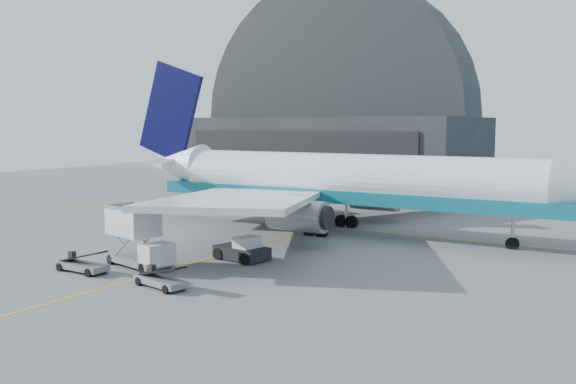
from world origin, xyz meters
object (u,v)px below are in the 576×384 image
Objects in this scene: belt_loader_a at (81,265)px; pushback_tug at (243,251)px; airliner at (331,181)px; belt_loader_b at (160,280)px; catering_truck at (137,238)px.

pushback_tug is at bearing 53.88° from belt_loader_a.
airliner is 26.27m from belt_loader_b.
belt_loader_a is 8.04m from belt_loader_b.
catering_truck is 1.44× the size of pushback_tug.
catering_truck is 4.44m from belt_loader_a.
belt_loader_a is 1.03× the size of belt_loader_b.
pushback_tug reaches higher than belt_loader_a.
pushback_tug is (5.36, 6.15, -1.45)m from catering_truck.
belt_loader_b is at bearing -19.64° from catering_truck.
pushback_tug is 9.93m from belt_loader_b.
airliner is at bearing 101.13° from pushback_tug.
belt_loader_b is (5.77, -3.76, -1.67)m from catering_truck.
airliner reaches higher than belt_loader_a.
pushback_tug is 0.98× the size of belt_loader_a.
belt_loader_b is at bearing 0.06° from belt_loader_a.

